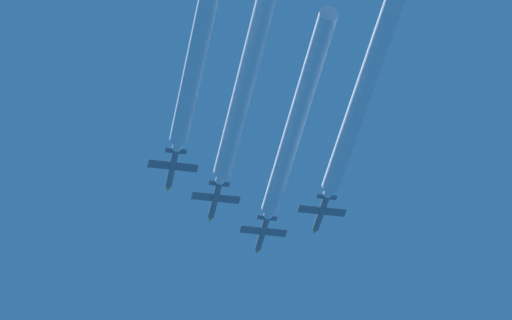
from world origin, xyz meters
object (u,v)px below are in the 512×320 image
object	(u,v)px
jet_lead	(262,233)
jet_right_wingman	(321,213)
jet_outer_left	(172,168)
jet_left_wingman	(215,200)

from	to	relation	value
jet_lead	jet_right_wingman	distance (m)	13.27
jet_outer_left	jet_lead	bearing A→B (deg)	45.47
jet_left_wingman	jet_outer_left	size ratio (longest dim) A/B	1.00
jet_lead	jet_outer_left	bearing A→B (deg)	-134.53
jet_lead	jet_outer_left	distance (m)	27.79
jet_left_wingman	jet_outer_left	distance (m)	13.33
jet_right_wingman	jet_left_wingman	bearing A→B (deg)	-178.66
jet_left_wingman	jet_outer_left	bearing A→B (deg)	-132.72
jet_left_wingman	jet_right_wingman	distance (m)	19.59
jet_lead	jet_left_wingman	size ratio (longest dim) A/B	1.00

